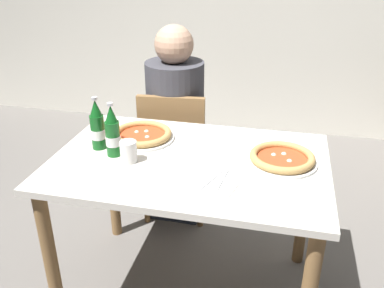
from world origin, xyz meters
TOP-DOWN VIEW (x-y plane):
  - ground_plane at (0.00, 0.00)m, footprint 8.00×8.00m
  - dining_table_main at (0.00, 0.00)m, footprint 1.20×0.80m
  - chair_behind_table at (-0.24, 0.61)m, footprint 0.44×0.44m
  - diner_seated at (-0.24, 0.66)m, footprint 0.34×0.34m
  - pizza_margherita_near at (0.40, 0.06)m, footprint 0.30×0.30m
  - pizza_marinara_far at (-0.27, 0.15)m, footprint 0.31×0.31m
  - beer_bottle_left at (-0.34, -0.04)m, footprint 0.07×0.07m
  - beer_bottle_center at (-0.43, 0.02)m, footprint 0.07×0.07m
  - napkin_with_cutlery at (0.15, -0.16)m, footprint 0.22×0.22m
  - paper_cup at (-0.25, -0.08)m, footprint 0.07×0.07m

SIDE VIEW (x-z plane):
  - ground_plane at x=0.00m, z-range 0.00..0.00m
  - chair_behind_table at x=-0.24m, z-range 0.06..0.91m
  - diner_seated at x=-0.24m, z-range -0.02..1.19m
  - dining_table_main at x=0.00m, z-range 0.26..1.01m
  - napkin_with_cutlery at x=0.15m, z-range 0.75..0.76m
  - pizza_marinara_far at x=-0.27m, z-range 0.75..0.79m
  - pizza_margherita_near at x=0.40m, z-range 0.75..0.79m
  - paper_cup at x=-0.25m, z-range 0.75..0.84m
  - beer_bottle_left at x=-0.34m, z-range 0.73..0.98m
  - beer_bottle_center at x=-0.43m, z-range 0.73..0.98m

